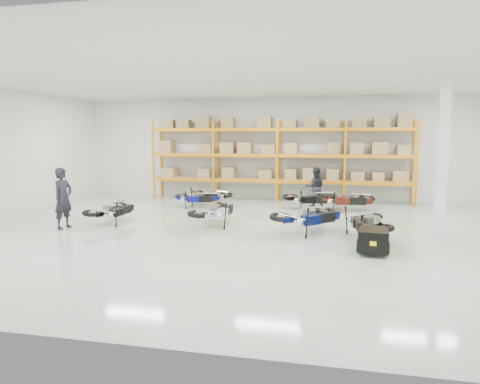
% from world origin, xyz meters
% --- Properties ---
extents(room, '(18.00, 18.00, 18.00)m').
position_xyz_m(room, '(0.00, 0.00, 2.25)').
color(room, '#ABBFB0').
rests_on(room, ground).
extents(pallet_rack, '(11.28, 0.98, 3.62)m').
position_xyz_m(pallet_rack, '(-0.00, 6.45, 2.26)').
color(pallet_rack, orange).
rests_on(pallet_rack, ground).
extents(structural_column, '(0.25, 0.25, 4.50)m').
position_xyz_m(structural_column, '(5.20, 0.50, 2.25)').
color(structural_column, white).
rests_on(structural_column, ground).
extents(moto_blue_centre, '(2.14, 2.13, 1.31)m').
position_xyz_m(moto_blue_centre, '(1.63, 0.43, 0.62)').
color(moto_blue_centre, '#070F4A').
rests_on(moto_blue_centre, ground).
extents(moto_silver_left, '(1.17, 2.04, 1.26)m').
position_xyz_m(moto_silver_left, '(-1.34, 0.89, 0.59)').
color(moto_silver_left, silver).
rests_on(moto_silver_left, ground).
extents(moto_black_far_left, '(1.07, 1.87, 1.16)m').
position_xyz_m(moto_black_far_left, '(-4.71, 0.50, 0.55)').
color(moto_black_far_left, black).
rests_on(moto_black_far_left, ground).
extents(moto_touring_right, '(1.07, 1.95, 1.22)m').
position_xyz_m(moto_touring_right, '(3.26, 0.00, 0.58)').
color(moto_touring_right, black).
rests_on(moto_touring_right, ground).
extents(trailer, '(0.77, 1.47, 0.61)m').
position_xyz_m(trailer, '(3.26, -1.59, 0.35)').
color(trailer, black).
rests_on(trailer, ground).
extents(moto_back_a, '(1.78, 1.16, 1.06)m').
position_xyz_m(moto_back_a, '(-2.90, 4.09, 0.50)').
color(moto_back_a, navy).
rests_on(moto_back_a, ground).
extents(moto_back_b, '(1.92, 1.37, 1.13)m').
position_xyz_m(moto_back_b, '(-2.68, 4.72, 0.53)').
color(moto_back_b, '#9DA0A6').
rests_on(moto_back_b, ground).
extents(moto_back_c, '(2.07, 1.45, 1.22)m').
position_xyz_m(moto_back_c, '(1.52, 4.49, 0.58)').
color(moto_back_c, black).
rests_on(moto_back_c, ground).
extents(moto_back_d, '(1.93, 1.08, 1.21)m').
position_xyz_m(moto_back_d, '(2.86, 4.44, 0.57)').
color(moto_back_d, '#41140D').
rests_on(moto_back_d, ground).
extents(person_left, '(0.56, 0.75, 1.88)m').
position_xyz_m(person_left, '(-5.78, -0.50, 0.94)').
color(person_left, black).
rests_on(person_left, ground).
extents(person_back, '(0.83, 0.68, 1.57)m').
position_xyz_m(person_back, '(1.64, 5.25, 0.79)').
color(person_back, black).
rests_on(person_back, ground).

